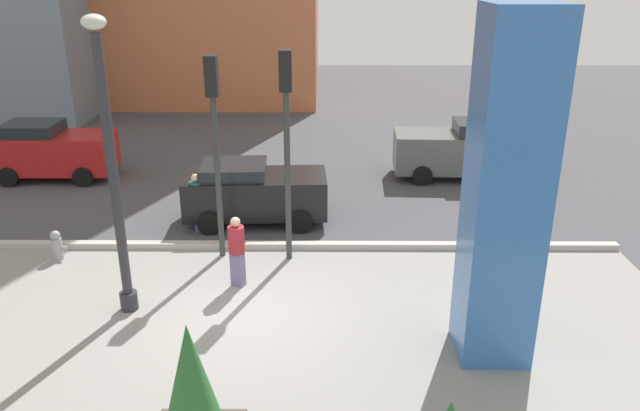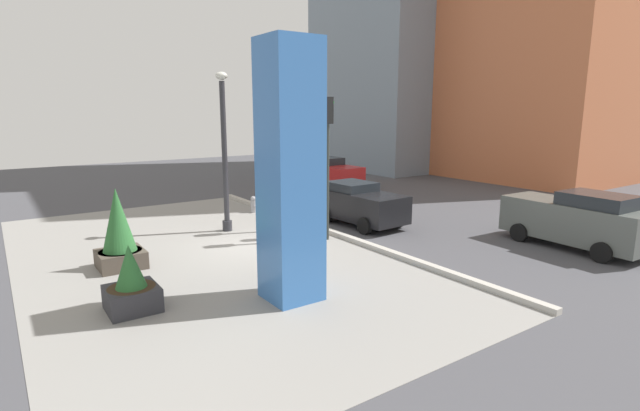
# 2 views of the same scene
# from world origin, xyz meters

# --- Properties ---
(ground_plane) EXTENTS (60.00, 60.00, 0.00)m
(ground_plane) POSITION_xyz_m (0.00, 4.00, 0.00)
(ground_plane) COLOR #47474C
(plaza_pavement) EXTENTS (18.00, 10.00, 0.02)m
(plaza_pavement) POSITION_xyz_m (0.00, -2.00, 0.00)
(plaza_pavement) COLOR gray
(plaza_pavement) RESTS_ON ground_plane
(curb_strip) EXTENTS (18.00, 0.24, 0.16)m
(curb_strip) POSITION_xyz_m (0.00, 3.12, 0.08)
(curb_strip) COLOR #B7B2A8
(curb_strip) RESTS_ON ground_plane
(lamp_post) EXTENTS (0.44, 0.44, 5.91)m
(lamp_post) POSITION_xyz_m (-2.44, 0.13, 2.87)
(lamp_post) COLOR #2D2D33
(lamp_post) RESTS_ON ground_plane
(art_pillar_blue) EXTENTS (1.23, 1.23, 6.18)m
(art_pillar_blue) POSITION_xyz_m (4.66, -1.31, 3.09)
(art_pillar_blue) COLOR #3870BC
(art_pillar_blue) RESTS_ON ground_plane
(potted_plant_curbside) EXTENTS (1.28, 1.28, 2.38)m
(potted_plant_curbside) POSITION_xyz_m (-0.18, -4.24, 1.04)
(potted_plant_curbside) COLOR #4C4238
(potted_plant_curbside) RESTS_ON ground_plane
(fire_hydrant) EXTENTS (0.36, 0.26, 0.75)m
(fire_hydrant) POSITION_xyz_m (-4.86, 2.47, 0.37)
(fire_hydrant) COLOR #99999E
(fire_hydrant) RESTS_ON ground_plane
(traffic_light_far_side) EXTENTS (0.28, 0.42, 4.85)m
(traffic_light_far_side) POSITION_xyz_m (-0.90, 2.70, 3.26)
(traffic_light_far_side) COLOR #333833
(traffic_light_far_side) RESTS_ON ground_plane
(traffic_light_corner) EXTENTS (0.28, 0.42, 4.99)m
(traffic_light_corner) POSITION_xyz_m (0.75, 2.55, 3.35)
(traffic_light_corner) COLOR #333833
(traffic_light_corner) RESTS_ON ground_plane
(car_far_lane) EXTENTS (4.67, 2.08, 1.94)m
(car_far_lane) POSITION_xyz_m (6.34, 8.79, 0.97)
(car_far_lane) COLOR #565B56
(car_far_lane) RESTS_ON ground_plane
(car_passing_lane) EXTENTS (3.94, 2.11, 1.68)m
(car_passing_lane) POSITION_xyz_m (-0.34, 4.94, 0.86)
(car_passing_lane) COLOR black
(car_passing_lane) RESTS_ON ground_plane
(car_curb_west) EXTENTS (3.91, 1.99, 1.90)m
(car_curb_west) POSITION_xyz_m (-7.46, 8.66, 0.96)
(car_curb_west) COLOR red
(car_curb_west) RESTS_ON ground_plane
(pedestrian_crossing) EXTENTS (0.48, 0.48, 1.65)m
(pedestrian_crossing) POSITION_xyz_m (-0.31, 1.18, 0.91)
(pedestrian_crossing) COLOR slate
(pedestrian_crossing) RESTS_ON ground_plane
(pedestrian_on_sidewalk) EXTENTS (0.43, 0.43, 1.61)m
(pedestrian_on_sidewalk) POSITION_xyz_m (-1.77, 4.22, 0.89)
(pedestrian_on_sidewalk) COLOR slate
(pedestrian_on_sidewalk) RESTS_ON ground_plane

